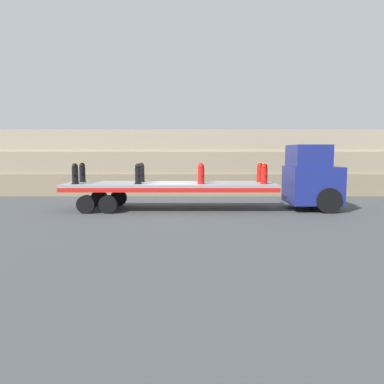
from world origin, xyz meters
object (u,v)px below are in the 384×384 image
at_px(flatbed_trailer, 158,188).
at_px(fire_hydrant_red_near_2, 201,174).
at_px(truck_cab, 313,178).
at_px(fire_hydrant_red_far_3, 259,173).
at_px(fire_hydrant_black_near_0, 75,174).
at_px(fire_hydrant_black_far_1, 141,173).
at_px(fire_hydrant_black_near_1, 138,174).
at_px(fire_hydrant_red_near_3, 264,174).
at_px(fire_hydrant_black_far_0, 82,173).
at_px(fire_hydrant_red_far_2, 200,173).

distance_m(flatbed_trailer, fire_hydrant_red_near_2, 2.24).
distance_m(truck_cab, fire_hydrant_red_far_3, 2.52).
distance_m(flatbed_trailer, fire_hydrant_red_far_3, 5.04).
bearing_deg(fire_hydrant_black_near_0, fire_hydrant_black_far_1, 21.44).
xyz_separation_m(fire_hydrant_black_near_1, fire_hydrant_red_near_3, (5.82, 0.00, 0.00)).
xyz_separation_m(fire_hydrant_black_near_0, fire_hydrant_black_far_0, (0.00, 1.14, 0.00)).
distance_m(fire_hydrant_red_near_2, fire_hydrant_red_far_3, 3.13).
height_order(fire_hydrant_black_far_0, fire_hydrant_black_far_1, same).
bearing_deg(fire_hydrant_red_far_2, flatbed_trailer, -164.46).
relative_size(truck_cab, fire_hydrant_red_far_2, 3.25).
xyz_separation_m(fire_hydrant_red_near_3, fire_hydrant_red_far_3, (0.00, 1.14, 0.00)).
relative_size(fire_hydrant_black_near_0, fire_hydrant_red_near_3, 1.00).
xyz_separation_m(fire_hydrant_red_near_2, fire_hydrant_red_near_3, (2.91, 0.00, 0.00)).
relative_size(fire_hydrant_black_far_1, fire_hydrant_red_near_2, 1.00).
bearing_deg(fire_hydrant_black_far_0, truck_cab, -2.93).
distance_m(fire_hydrant_black_far_0, fire_hydrant_red_far_3, 8.73).
relative_size(fire_hydrant_red_near_2, fire_hydrant_red_near_3, 1.00).
bearing_deg(fire_hydrant_black_far_1, fire_hydrant_red_far_2, 0.00).
bearing_deg(fire_hydrant_red_near_2, fire_hydrant_red_far_2, 90.00).
xyz_separation_m(fire_hydrant_red_far_2, fire_hydrant_red_far_3, (2.91, 0.00, 0.00)).
relative_size(fire_hydrant_black_near_1, fire_hydrant_red_near_2, 1.00).
height_order(truck_cab, fire_hydrant_black_far_1, truck_cab).
bearing_deg(fire_hydrant_red_near_3, fire_hydrant_black_near_1, 180.00).
bearing_deg(fire_hydrant_red_far_3, fire_hydrant_black_far_1, 180.00).
height_order(fire_hydrant_black_far_0, fire_hydrant_black_near_1, same).
distance_m(fire_hydrant_black_near_0, fire_hydrant_red_near_2, 5.82).
xyz_separation_m(fire_hydrant_red_far_2, fire_hydrant_red_near_3, (2.91, -1.14, 0.00)).
xyz_separation_m(fire_hydrant_black_near_0, fire_hydrant_red_far_2, (5.82, 1.14, 0.00)).
height_order(fire_hydrant_black_far_1, fire_hydrant_red_near_2, same).
height_order(fire_hydrant_black_near_1, fire_hydrant_red_far_3, same).
height_order(truck_cab, fire_hydrant_red_near_2, truck_cab).
distance_m(truck_cab, fire_hydrant_black_near_1, 8.28).
distance_m(fire_hydrant_red_near_3, fire_hydrant_red_far_3, 1.14).
distance_m(fire_hydrant_black_far_1, fire_hydrant_red_far_3, 5.82).
bearing_deg(fire_hydrant_black_near_0, fire_hydrant_black_near_1, 0.00).
height_order(fire_hydrant_red_far_2, fire_hydrant_red_near_3, same).
distance_m(fire_hydrant_black_near_1, fire_hydrant_red_near_2, 2.91).
relative_size(fire_hydrant_black_near_1, fire_hydrant_red_far_2, 1.00).
distance_m(flatbed_trailer, fire_hydrant_black_near_1, 1.24).
bearing_deg(fire_hydrant_black_near_1, fire_hydrant_red_far_2, 21.44).
relative_size(flatbed_trailer, fire_hydrant_red_near_3, 10.49).
bearing_deg(fire_hydrant_red_near_2, fire_hydrant_red_near_3, 0.00).
bearing_deg(fire_hydrant_black_far_1, fire_hydrant_black_far_0, 180.00).
xyz_separation_m(fire_hydrant_black_near_1, fire_hydrant_red_near_2, (2.91, 0.00, 0.00)).
distance_m(flatbed_trailer, fire_hydrant_black_far_1, 1.24).
xyz_separation_m(fire_hydrant_black_near_0, fire_hydrant_red_far_3, (8.73, 1.14, 0.00)).
bearing_deg(fire_hydrant_red_far_2, fire_hydrant_red_near_3, -21.44).
relative_size(fire_hydrant_red_far_2, fire_hydrant_red_far_3, 1.00).
distance_m(truck_cab, flatbed_trailer, 7.42).
xyz_separation_m(flatbed_trailer, fire_hydrant_red_far_3, (4.96, 0.57, 0.68)).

